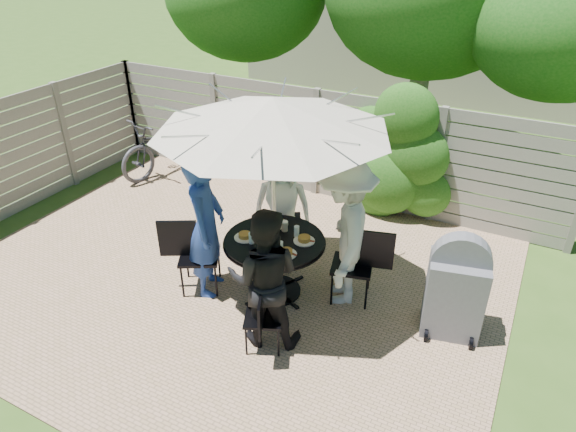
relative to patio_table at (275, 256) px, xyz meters
The scene contains 22 objects.
patio_table is the anchor object (origin of this frame).
umbrella 1.81m from the patio_table, 36.87° to the left, with size 3.41×3.41×2.55m.
chair_back 1.00m from the patio_table, 111.47° to the left, with size 0.65×0.76×1.01m.
person_back 0.87m from the patio_table, 111.36° to the left, with size 0.79×0.51×1.61m, color white.
chair_left 1.00m from the patio_table, 158.51° to the right, with size 0.76×0.66×1.00m.
person_left 0.91m from the patio_table, 158.64° to the right, with size 0.67×0.44×1.85m, color #223F96.
chair_front 1.01m from the patio_table, 68.61° to the right, with size 0.53×0.64×0.84m.
person_front 0.87m from the patio_table, 68.64° to the right, with size 0.81×0.63×1.66m, color black.
chair_right 1.00m from the patio_table, 21.24° to the left, with size 0.77×0.59×1.00m.
person_right 0.92m from the patio_table, 21.36° to the left, with size 1.23×0.70×1.90m, color silver.
plate_back 0.45m from the patio_table, 111.36° to the left, with size 0.26×0.26×0.06m.
plate_left 0.45m from the patio_table, 158.64° to the right, with size 0.26×0.26×0.06m.
plate_front 0.45m from the patio_table, 68.64° to the right, with size 0.26×0.26×0.06m.
plate_right 0.45m from the patio_table, 21.36° to the left, with size 0.26×0.26×0.06m.
plate_extra 0.44m from the patio_table, 37.68° to the right, with size 0.24×0.24×0.06m.
glass_left 0.42m from the patio_table, 136.64° to the right, with size 0.07×0.07×0.14m, color silver.
glass_front 0.42m from the patio_table, 46.64° to the right, with size 0.07×0.07×0.14m, color silver.
glass_right 0.42m from the patio_table, 43.36° to the left, with size 0.07×0.07×0.14m, color silver.
syrup_jug 0.33m from the patio_table, 161.55° to the left, with size 0.09×0.09×0.16m, color #59280C.
coffee_cup 0.39m from the patio_table, 86.91° to the left, with size 0.08×0.08×0.12m, color #C6B293.
bicycle 4.27m from the patio_table, 146.58° to the left, with size 0.72×2.06×1.08m, color #333338.
bbq_grill 2.14m from the patio_table, ahead, with size 0.72×0.61×1.29m.
Camera 1 is at (3.28, -4.30, 4.12)m, focal length 32.00 mm.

